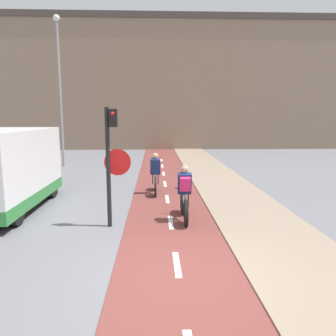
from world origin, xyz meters
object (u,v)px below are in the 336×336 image
street_lamp_far (59,78)px  cyclist_far (155,176)px  cyclist_near (184,195)px  traffic_light_pole (111,154)px  van (4,171)px

street_lamp_far → cyclist_far: 9.63m
street_lamp_far → cyclist_near: 12.45m
cyclist_near → cyclist_far: (-0.78, 3.18, -0.05)m
cyclist_far → traffic_light_pole: bearing=-107.2°
street_lamp_far → cyclist_far: (5.22, -6.91, -4.21)m
cyclist_far → van: size_ratio=0.36×
traffic_light_pole → cyclist_far: traffic_light_pole is taller
cyclist_far → cyclist_near: bearing=-76.2°
street_lamp_far → van: (0.68, -8.83, -3.69)m
traffic_light_pole → cyclist_far: 3.92m
street_lamp_far → cyclist_far: street_lamp_far is taller
traffic_light_pole → cyclist_far: size_ratio=1.81×
van → cyclist_near: bearing=-13.3°
traffic_light_pole → van: 3.88m
traffic_light_pole → cyclist_far: bearing=72.8°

